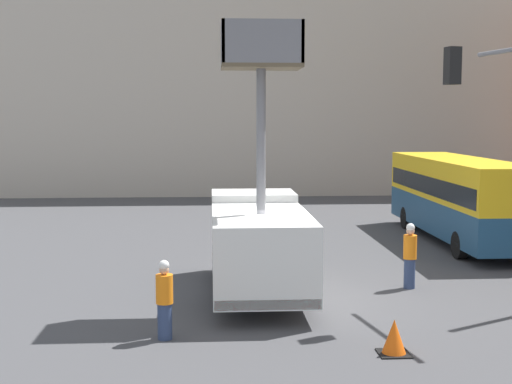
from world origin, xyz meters
TOP-DOWN VIEW (x-y plane):
  - ground_plane at (0.00, 0.00)m, footprint 120.00×120.00m
  - building_backdrop_far at (0.00, 30.01)m, footprint 44.00×10.00m
  - utility_truck at (-0.83, 0.89)m, footprint 2.52×6.69m
  - city_bus at (7.53, 8.68)m, footprint 2.50×10.77m
  - road_worker_near_truck at (-3.16, -3.00)m, footprint 0.38×0.38m
  - road_worker_directing at (3.53, 1.27)m, footprint 0.38×0.38m
  - traffic_cone_near_truck at (1.63, -4.31)m, footprint 0.64×0.64m

SIDE VIEW (x-z plane):
  - ground_plane at x=0.00m, z-range 0.00..0.00m
  - traffic_cone_near_truck at x=1.63m, z-range -0.02..0.72m
  - road_worker_near_truck at x=-3.16m, z-range 0.00..1.77m
  - road_worker_directing at x=3.53m, z-range 0.01..1.89m
  - utility_truck at x=-0.83m, z-range -2.06..5.19m
  - city_bus at x=7.53m, z-range 0.26..3.53m
  - building_backdrop_far at x=0.00m, z-range 0.00..13.46m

